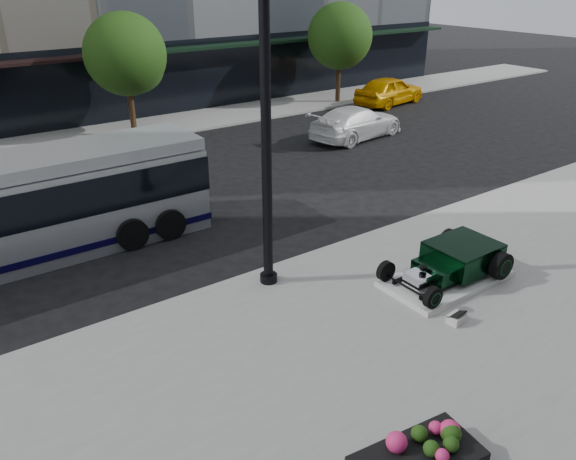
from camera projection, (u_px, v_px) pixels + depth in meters
ground at (261, 234)px, 17.57m from camera, size 120.00×120.00×0.00m
sidewalk_far at (108, 134)px, 27.87m from camera, size 70.00×4.00×0.12m
street_trees at (128, 57)px, 26.21m from camera, size 29.80×3.80×5.70m
display_plinth at (446, 279)px, 14.68m from camera, size 3.40×1.80×0.15m
hot_rod at (457, 258)px, 14.64m from camera, size 3.22×2.00×0.81m
info_plaque at (456, 318)px, 12.95m from camera, size 0.43×0.34×0.31m
lamppost at (266, 140)px, 13.10m from camera, size 0.45×0.45×8.22m
white_sedan at (357, 122)px, 27.14m from camera, size 5.54×2.89×1.53m
yellow_taxi at (389, 90)px, 33.77m from camera, size 5.24×2.80×1.70m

